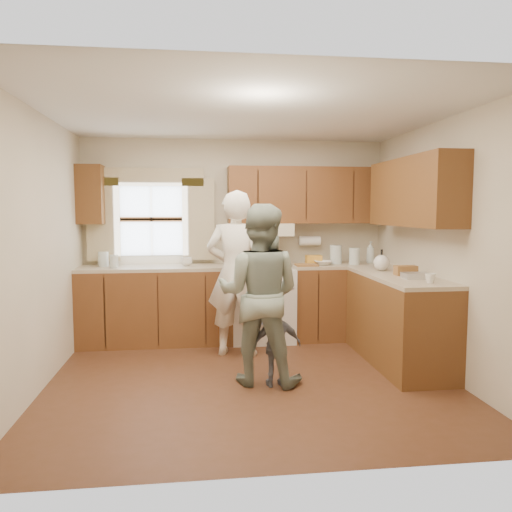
{
  "coord_description": "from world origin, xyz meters",
  "views": [
    {
      "loc": [
        -0.52,
        -4.62,
        1.63
      ],
      "look_at": [
        0.1,
        0.4,
        1.15
      ],
      "focal_mm": 35.0,
      "sensor_mm": 36.0,
      "label": 1
    }
  ],
  "objects": [
    {
      "name": "room",
      "position": [
        0.0,
        0.0,
        1.25
      ],
      "size": [
        3.8,
        3.8,
        3.8
      ],
      "color": "#4D2C18",
      "rests_on": "ground"
    },
    {
      "name": "kitchen_fixtures",
      "position": [
        0.61,
        1.08,
        0.84
      ],
      "size": [
        3.8,
        2.25,
        2.15
      ],
      "color": "#46270F",
      "rests_on": "ground"
    },
    {
      "name": "stove",
      "position": [
        0.3,
        1.44,
        0.47
      ],
      "size": [
        0.76,
        0.67,
        1.07
      ],
      "color": "silver",
      "rests_on": "ground"
    },
    {
      "name": "woman_left",
      "position": [
        -0.07,
        0.85,
        0.92
      ],
      "size": [
        0.75,
        0.59,
        1.83
      ],
      "primitive_type": "imported",
      "rotation": [
        0.0,
        0.0,
        2.89
      ],
      "color": "white",
      "rests_on": "ground"
    },
    {
      "name": "woman_right",
      "position": [
        0.07,
        -0.07,
        0.84
      ],
      "size": [
        0.97,
        0.86,
        1.67
      ],
      "primitive_type": "imported",
      "rotation": [
        0.0,
        0.0,
        2.82
      ],
      "color": "#2D463C",
      "rests_on": "ground"
    },
    {
      "name": "child",
      "position": [
        0.22,
        -0.21,
        0.38
      ],
      "size": [
        0.46,
        0.22,
        0.77
      ],
      "primitive_type": "imported",
      "rotation": [
        0.0,
        0.0,
        3.22
      ],
      "color": "slate",
      "rests_on": "ground"
    }
  ]
}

